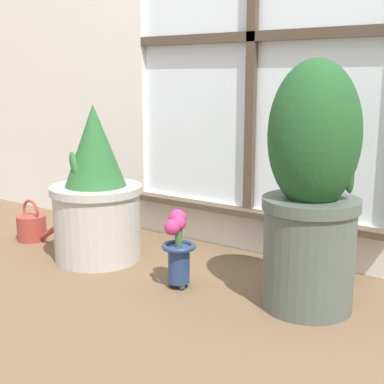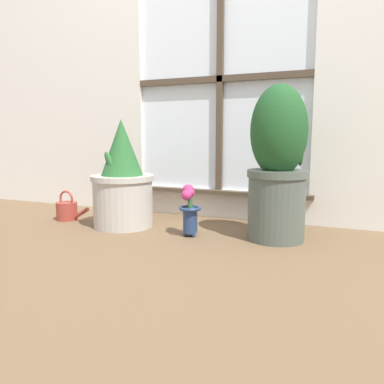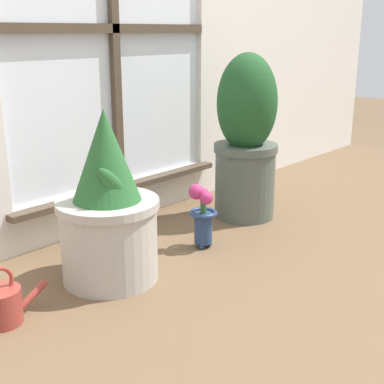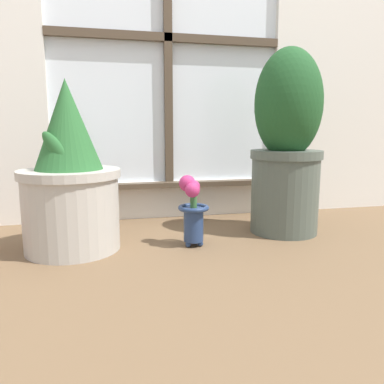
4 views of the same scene
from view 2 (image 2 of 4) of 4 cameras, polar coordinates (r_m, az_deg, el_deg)
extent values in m
plane|color=brown|center=(1.77, -1.68, -7.38)|extent=(10.00, 10.00, 0.00)
cube|color=silver|center=(3.06, -22.70, 22.35)|extent=(1.68, 0.05, 2.50)
cube|color=silver|center=(2.27, 4.20, -1.68)|extent=(1.04, 0.05, 0.17)
cube|color=white|center=(2.27, 4.51, 16.72)|extent=(1.04, 0.02, 1.28)
cube|color=#4C3D2D|center=(2.25, 4.28, 16.82)|extent=(0.04, 0.02, 1.28)
cube|color=#4C3D2D|center=(2.25, 4.28, 16.82)|extent=(1.04, 0.02, 0.04)
cube|color=#4C3D2D|center=(2.22, 3.85, -0.01)|extent=(1.10, 0.06, 0.02)
cylinder|color=#B7B2A8|center=(2.05, -10.46, -1.34)|extent=(0.32, 0.32, 0.28)
cylinder|color=#B7B2A8|center=(2.04, -10.55, 2.14)|extent=(0.34, 0.34, 0.03)
cylinder|color=#38281E|center=(2.03, -10.56, 2.39)|extent=(0.29, 0.29, 0.01)
cone|color=#28602D|center=(2.02, -10.68, 6.70)|extent=(0.22, 0.22, 0.30)
ellipsoid|color=#28602D|center=(1.99, -12.41, 4.49)|extent=(0.12, 0.08, 0.13)
cylinder|color=#4C564C|center=(1.79, 12.74, -1.97)|extent=(0.26, 0.26, 0.33)
cylinder|color=#4C564C|center=(1.77, 12.89, 2.76)|extent=(0.28, 0.28, 0.03)
cylinder|color=#38281E|center=(1.77, 12.91, 3.13)|extent=(0.24, 0.24, 0.01)
ellipsoid|color=#1E4C23|center=(1.77, 13.10, 9.05)|extent=(0.26, 0.26, 0.42)
ellipsoid|color=#1E4C23|center=(1.76, 16.18, 6.30)|extent=(0.04, 0.15, 0.19)
sphere|color=navy|center=(1.87, 0.02, -6.24)|extent=(0.02, 0.02, 0.02)
sphere|color=navy|center=(1.84, -1.08, -6.45)|extent=(0.02, 0.02, 0.02)
sphere|color=navy|center=(1.82, 0.20, -6.59)|extent=(0.02, 0.02, 0.02)
cylinder|color=navy|center=(1.83, -0.29, -4.36)|extent=(0.07, 0.07, 0.12)
torus|color=navy|center=(1.81, -0.29, -2.50)|extent=(0.11, 0.11, 0.02)
cylinder|color=#386633|center=(1.81, -0.29, -1.47)|extent=(0.02, 0.02, 0.07)
sphere|color=#B22D66|center=(1.80, -0.29, -0.13)|extent=(0.05, 0.05, 0.05)
sphere|color=#B22D66|center=(1.82, -0.58, 0.26)|extent=(0.06, 0.06, 0.06)
sphere|color=#B22D66|center=(1.79, -0.73, -0.49)|extent=(0.05, 0.05, 0.05)
cylinder|color=#99382D|center=(2.31, -18.53, -2.75)|extent=(0.12, 0.12, 0.10)
cylinder|color=#99382D|center=(2.25, -16.53, -3.11)|extent=(0.10, 0.02, 0.07)
torus|color=#99382D|center=(2.30, -18.62, -0.96)|extent=(0.10, 0.01, 0.10)
camera|label=1|loc=(0.48, 65.88, 26.37)|focal=50.00mm
camera|label=3|loc=(2.21, -58.52, 12.90)|focal=50.00mm
camera|label=4|loc=(1.06, -45.81, 2.09)|focal=35.00mm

